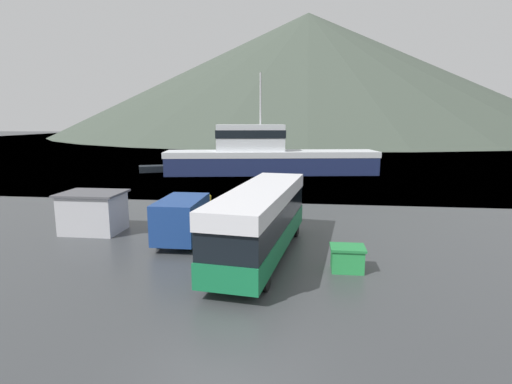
# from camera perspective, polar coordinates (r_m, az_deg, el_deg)

# --- Properties ---
(ground_plane) EXTENTS (400.00, 400.00, 0.00)m
(ground_plane) POSITION_cam_1_polar(r_m,az_deg,el_deg) (11.34, -4.49, -24.72)
(ground_plane) COLOR #383A3D
(water_surface) EXTENTS (240.00, 240.00, 0.00)m
(water_surface) POSITION_cam_1_polar(r_m,az_deg,el_deg) (150.98, 6.23, 7.78)
(water_surface) COLOR slate
(water_surface) RESTS_ON ground
(hill_backdrop) EXTENTS (217.17, 217.17, 53.45)m
(hill_backdrop) POSITION_cam_1_polar(r_m,az_deg,el_deg) (191.54, 7.35, 16.28)
(hill_backdrop) COLOR #3D473D
(hill_backdrop) RESTS_ON ground
(tour_bus) EXTENTS (3.87, 11.14, 3.33)m
(tour_bus) POSITION_cam_1_polar(r_m,az_deg,el_deg) (19.03, 0.74, -3.78)
(tour_bus) COLOR #146B3D
(tour_bus) RESTS_ON ground
(delivery_van) EXTENTS (2.14, 5.64, 2.41)m
(delivery_van) POSITION_cam_1_polar(r_m,az_deg,el_deg) (21.97, -10.14, -3.63)
(delivery_van) COLOR navy
(delivery_van) RESTS_ON ground
(fishing_boat) EXTENTS (25.87, 8.77, 11.92)m
(fishing_boat) POSITION_cam_1_polar(r_m,az_deg,el_deg) (48.46, 1.56, 5.21)
(fishing_boat) COLOR #19234C
(fishing_boat) RESTS_ON water_surface
(storage_bin) EXTENTS (1.49, 1.19, 1.10)m
(storage_bin) POSITION_cam_1_polar(r_m,az_deg,el_deg) (18.03, 12.91, -9.22)
(storage_bin) COLOR green
(storage_bin) RESTS_ON ground
(dock_kiosk) EXTENTS (3.50, 2.71, 2.37)m
(dock_kiosk) POSITION_cam_1_polar(r_m,az_deg,el_deg) (25.14, -22.22, -2.66)
(dock_kiosk) COLOR #B2B2B7
(dock_kiosk) RESTS_ON ground
(small_boat) EXTENTS (7.38, 4.61, 0.78)m
(small_boat) POSITION_cam_1_polar(r_m,az_deg,el_deg) (52.17, -12.40, 3.34)
(small_boat) COLOR black
(small_boat) RESTS_ON water_surface
(mooring_bollard) EXTENTS (0.29, 0.29, 0.89)m
(mooring_bollard) POSITION_cam_1_polar(r_m,az_deg,el_deg) (30.58, -6.66, -1.12)
(mooring_bollard) COLOR #B29919
(mooring_bollard) RESTS_ON ground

